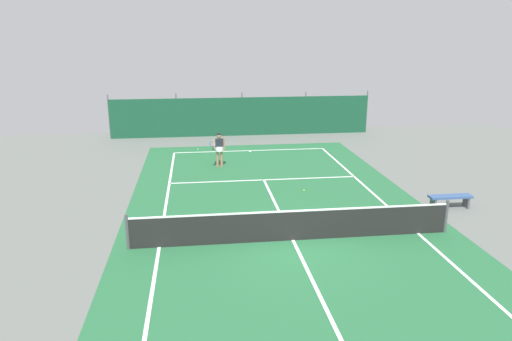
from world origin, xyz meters
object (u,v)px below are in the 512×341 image
at_px(tennis_player, 219,147).
at_px(tennis_ball_near_player, 198,149).
at_px(tennis_net, 293,225).
at_px(courtside_bench, 450,199).
at_px(tennis_ball_midcourt, 304,190).
at_px(parked_car, 269,114).

relative_size(tennis_player, tennis_ball_near_player, 24.85).
distance_m(tennis_net, courtside_bench, 6.64).
height_order(tennis_player, tennis_ball_midcourt, tennis_player).
bearing_deg(tennis_player, courtside_bench, 145.63).
bearing_deg(tennis_ball_midcourt, tennis_net, -106.81).
relative_size(tennis_net, tennis_ball_near_player, 153.33).
height_order(tennis_net, tennis_ball_near_player, tennis_net).
height_order(tennis_player, parked_car, parked_car).
bearing_deg(parked_car, tennis_ball_midcourt, -86.77).
distance_m(tennis_player, tennis_ball_near_player, 3.93).
xyz_separation_m(tennis_net, courtside_bench, (6.31, 2.07, -0.14)).
xyz_separation_m(tennis_ball_midcourt, courtside_bench, (4.90, -2.61, 0.34)).
xyz_separation_m(tennis_net, tennis_ball_midcourt, (1.41, 4.68, -0.48)).
relative_size(tennis_net, tennis_player, 6.17).
height_order(tennis_ball_near_player, parked_car, parked_car).
bearing_deg(tennis_player, parked_car, -105.82).
bearing_deg(tennis_ball_midcourt, courtside_bench, -28.02).
xyz_separation_m(tennis_net, tennis_ball_near_player, (-2.84, 12.51, -0.48)).
relative_size(tennis_net, parked_car, 2.32).
bearing_deg(tennis_ball_midcourt, parked_car, 86.98).
distance_m(tennis_net, tennis_player, 9.03).
xyz_separation_m(tennis_player, tennis_ball_near_player, (-1.01, 3.69, -0.93)).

